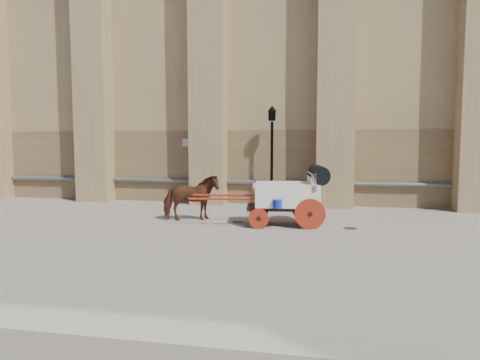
# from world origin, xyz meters

# --- Properties ---
(ground) EXTENTS (90.00, 90.00, 0.00)m
(ground) POSITION_xyz_m (0.00, 0.00, 0.00)
(ground) COLOR gray
(ground) RESTS_ON ground
(cathedral) EXTENTS (44.80, 9.20, 19.20)m
(cathedral) POSITION_xyz_m (2.07, 7.81, 9.01)
(cathedral) COLOR tan
(cathedral) RESTS_ON ground
(horse) EXTENTS (1.91, 1.32, 1.48)m
(horse) POSITION_xyz_m (-0.58, -0.13, 0.74)
(horse) COLOR brown
(horse) RESTS_ON ground
(carriage) EXTENTS (4.25, 1.66, 1.81)m
(carriage) POSITION_xyz_m (2.63, -0.29, 0.98)
(carriage) COLOR black
(carriage) RESTS_ON ground
(street_lamp) EXTENTS (0.37, 0.37, 3.91)m
(street_lamp) POSITION_xyz_m (1.60, 3.36, 2.09)
(street_lamp) COLOR black
(street_lamp) RESTS_ON ground
(drain_grate_near) EXTENTS (0.41, 0.41, 0.01)m
(drain_grate_near) POSITION_xyz_m (0.96, -0.15, 0.01)
(drain_grate_near) COLOR black
(drain_grate_near) RESTS_ON ground
(drain_grate_far) EXTENTS (0.38, 0.38, 0.01)m
(drain_grate_far) POSITION_xyz_m (4.36, -0.49, 0.01)
(drain_grate_far) COLOR black
(drain_grate_far) RESTS_ON ground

